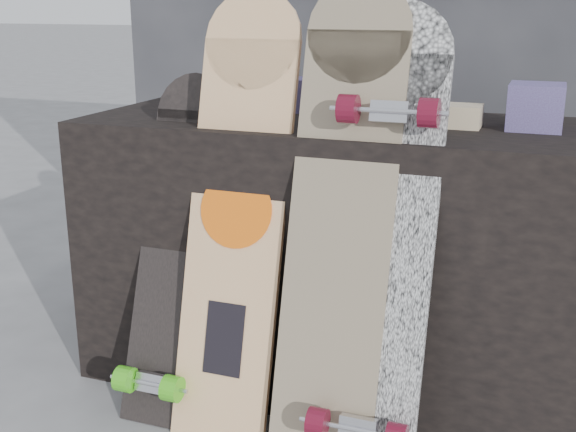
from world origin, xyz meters
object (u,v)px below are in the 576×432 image
at_px(longboard_geisha, 238,204).
at_px(vendor_table, 357,256).
at_px(skateboard_dark, 174,243).
at_px(longboard_celtic, 342,211).
at_px(longboard_cascadia, 381,234).

bearing_deg(longboard_geisha, vendor_table, 49.79).
xyz_separation_m(vendor_table, skateboard_dark, (-0.45, -0.30, 0.08)).
relative_size(vendor_table, skateboard_dark, 1.71).
distance_m(vendor_table, longboard_geisha, 0.44).
bearing_deg(vendor_table, longboard_celtic, -82.62).
height_order(vendor_table, longboard_cascadia, longboard_cascadia).
relative_size(vendor_table, longboard_cascadia, 1.41).
xyz_separation_m(longboard_celtic, longboard_cascadia, (0.10, -0.02, -0.04)).
bearing_deg(longboard_cascadia, longboard_celtic, 170.91).
relative_size(longboard_geisha, longboard_celtic, 0.98).
xyz_separation_m(longboard_cascadia, skateboard_dark, (-0.59, 0.04, -0.11)).
height_order(longboard_celtic, longboard_cascadia, longboard_celtic).
xyz_separation_m(longboard_celtic, skateboard_dark, (-0.49, 0.03, -0.15)).
bearing_deg(skateboard_dark, longboard_celtic, -3.26).
relative_size(longboard_celtic, skateboard_dark, 1.27).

